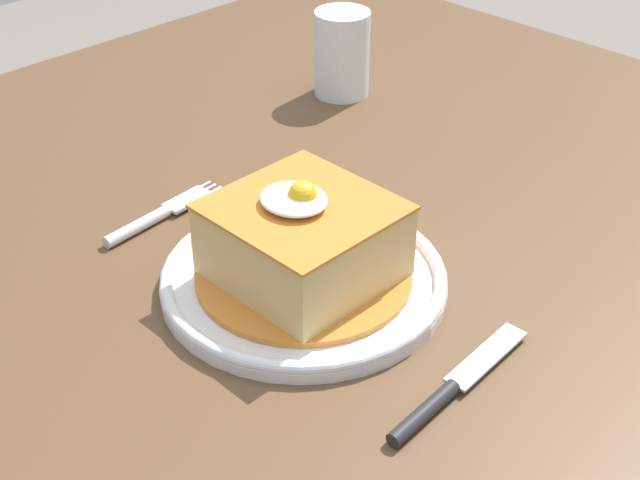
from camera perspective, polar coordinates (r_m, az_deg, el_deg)
The scene contains 6 objects.
dining_table at distance 0.93m, azimuth 6.62°, elevation -4.26°, with size 1.25×1.04×0.77m.
main_plate at distance 0.78m, azimuth -1.04°, elevation -2.47°, with size 0.25×0.25×0.02m.
sandwich_meal at distance 0.76m, azimuth -1.09°, elevation -0.21°, with size 0.19×0.19×0.10m.
fork at distance 0.88m, azimuth -10.58°, elevation 1.42°, with size 0.03×0.14×0.01m.
knife at distance 0.68m, azimuth 7.87°, elevation -9.84°, with size 0.03×0.17×0.01m.
drinking_glass at distance 1.11m, azimuth 1.41°, elevation 11.50°, with size 0.07×0.07×0.10m.
Camera 1 is at (0.44, -0.59, 1.24)m, focal length 50.02 mm.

